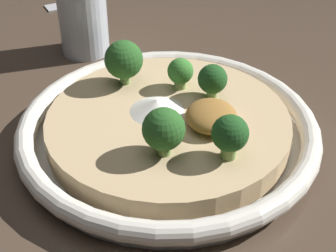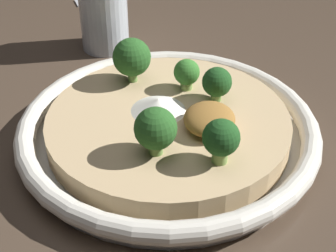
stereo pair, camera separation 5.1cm
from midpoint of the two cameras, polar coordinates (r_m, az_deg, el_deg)
name	(u,v)px [view 2 (the right image)]	position (r m, az deg, el deg)	size (l,w,h in m)	color
ground_plane	(168,143)	(0.52, 2.79, -2.00)	(6.00, 6.00, 0.00)	#47382B
risotto_bowl	(168,129)	(0.51, 2.85, -0.46)	(0.30, 0.30, 0.03)	silver
cheese_sprinkle	(158,105)	(0.50, 1.78, 2.27)	(0.05, 0.05, 0.01)	white
crispy_onion_garnish	(209,119)	(0.48, 7.62, 0.68)	(0.05, 0.05, 0.02)	olive
broccoli_back_left	(217,83)	(0.52, 8.25, 4.68)	(0.03, 0.03, 0.04)	#759E4C
broccoli_right	(153,129)	(0.44, 1.59, -0.45)	(0.04, 0.04, 0.05)	#759E4C
broccoli_front_left	(132,58)	(0.54, -1.36, 7.51)	(0.04, 0.04, 0.05)	#668E47
broccoli_left	(187,73)	(0.53, 4.81, 5.78)	(0.03, 0.03, 0.03)	#84A856
broccoli_back_right	(221,139)	(0.44, 9.23, -1.55)	(0.03, 0.03, 0.04)	#84A856
drinking_glass	(104,10)	(0.68, -5.00, 12.60)	(0.06, 0.06, 0.10)	silver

